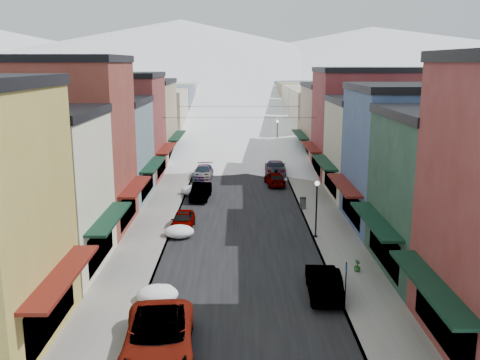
{
  "coord_description": "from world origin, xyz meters",
  "views": [
    {
      "loc": [
        -0.22,
        -17.18,
        12.01
      ],
      "look_at": [
        0.0,
        27.22,
        2.2
      ],
      "focal_mm": 40.0,
      "sensor_mm": 36.0,
      "label": 1
    }
  ],
  "objects_px": {
    "car_dark_hatch": "(201,192)",
    "car_silver_sedan": "(183,220)",
    "trash_can": "(303,203)",
    "streetlamp_near": "(317,202)",
    "car_white_suv": "(158,338)",
    "car_green_sedan": "(324,282)"
  },
  "relations": [
    {
      "from": "car_dark_hatch",
      "to": "car_silver_sedan",
      "type": "bearing_deg",
      "value": -90.66
    },
    {
      "from": "car_silver_sedan",
      "to": "trash_can",
      "type": "relative_size",
      "value": 4.13
    },
    {
      "from": "car_silver_sedan",
      "to": "streetlamp_near",
      "type": "relative_size",
      "value": 0.98
    },
    {
      "from": "car_dark_hatch",
      "to": "trash_can",
      "type": "relative_size",
      "value": 4.6
    },
    {
      "from": "car_white_suv",
      "to": "car_green_sedan",
      "type": "relative_size",
      "value": 1.35
    },
    {
      "from": "car_green_sedan",
      "to": "streetlamp_near",
      "type": "bearing_deg",
      "value": -93.02
    },
    {
      "from": "car_dark_hatch",
      "to": "car_green_sedan",
      "type": "bearing_deg",
      "value": -64.69
    },
    {
      "from": "car_silver_sedan",
      "to": "streetlamp_near",
      "type": "xyz_separation_m",
      "value": [
        9.44,
        -2.37,
        1.99
      ]
    },
    {
      "from": "streetlamp_near",
      "to": "trash_can",
      "type": "bearing_deg",
      "value": 90.0
    },
    {
      "from": "car_dark_hatch",
      "to": "car_green_sedan",
      "type": "height_order",
      "value": "car_green_sedan"
    },
    {
      "from": "trash_can",
      "to": "streetlamp_near",
      "type": "bearing_deg",
      "value": -90.0
    },
    {
      "from": "car_dark_hatch",
      "to": "trash_can",
      "type": "distance_m",
      "value": 9.44
    },
    {
      "from": "car_white_suv",
      "to": "car_dark_hatch",
      "type": "distance_m",
      "value": 26.18
    },
    {
      "from": "trash_can",
      "to": "streetlamp_near",
      "type": "xyz_separation_m",
      "value": [
        0.0,
        -7.38,
        2.03
      ]
    },
    {
      "from": "car_white_suv",
      "to": "trash_can",
      "type": "relative_size",
      "value": 6.61
    },
    {
      "from": "car_green_sedan",
      "to": "streetlamp_near",
      "type": "xyz_separation_m",
      "value": [
        0.9,
        9.17,
        1.9
      ]
    },
    {
      "from": "car_white_suv",
      "to": "car_dark_hatch",
      "type": "bearing_deg",
      "value": 85.22
    },
    {
      "from": "car_white_suv",
      "to": "car_silver_sedan",
      "type": "xyz_separation_m",
      "value": [
        -0.74,
        17.51,
        -0.2
      ]
    },
    {
      "from": "car_white_suv",
      "to": "streetlamp_near",
      "type": "height_order",
      "value": "streetlamp_near"
    },
    {
      "from": "car_white_suv",
      "to": "car_silver_sedan",
      "type": "distance_m",
      "value": 17.53
    },
    {
      "from": "car_dark_hatch",
      "to": "trash_can",
      "type": "bearing_deg",
      "value": -18.62
    },
    {
      "from": "car_green_sedan",
      "to": "trash_can",
      "type": "relative_size",
      "value": 4.89
    }
  ]
}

